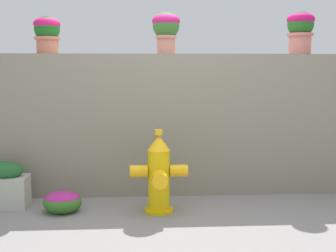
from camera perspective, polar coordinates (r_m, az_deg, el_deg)
ground_plane at (r=4.16m, az=1.33°, el=-11.63°), size 24.00×24.00×0.00m
stone_wall at (r=4.88m, az=0.44°, el=0.25°), size 6.16×0.37×1.50m
potted_plant_1 at (r=4.92m, az=-15.12°, el=11.52°), size 0.28×0.28×0.39m
potted_plant_2 at (r=4.84m, az=-0.25°, el=12.39°), size 0.30×0.30×0.44m
potted_plant_3 at (r=5.15m, az=16.50°, el=11.82°), size 0.30×0.30×0.46m
fire_hydrant at (r=4.23m, az=-1.16°, el=-6.25°), size 0.54×0.43×0.79m
flower_bush_left at (r=4.41m, az=-13.27°, el=-9.29°), size 0.36×0.32×0.20m
planter_box at (r=4.70m, az=-20.37°, el=-7.12°), size 0.50×0.28×0.46m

